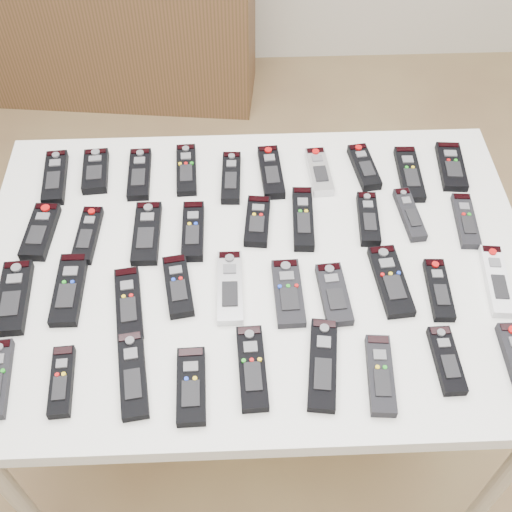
{
  "coord_description": "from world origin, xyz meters",
  "views": [
    {
      "loc": [
        0.0,
        -0.88,
        1.91
      ],
      "look_at": [
        0.04,
        0.02,
        0.8
      ],
      "focal_mm": 45.0,
      "sensor_mm": 36.0,
      "label": 1
    }
  ],
  "objects_px": {
    "remote_15": "(303,219)",
    "remote_33": "(252,368)",
    "remote_20": "(69,289)",
    "remote_19": "(14,297)",
    "remote_5": "(271,172)",
    "remote_10": "(40,231)",
    "remote_14": "(257,221)",
    "remote_18": "(466,221)",
    "remote_8": "(409,174)",
    "remote_4": "(231,178)",
    "remote_27": "(439,290)",
    "remote_25": "(334,294)",
    "remote_22": "(178,286)",
    "remote_13": "(193,231)",
    "sideboard": "(61,7)",
    "remote_11": "(88,235)",
    "remote_31": "(133,375)",
    "remote_6": "(319,172)",
    "remote_1": "(96,171)",
    "remote_16": "(368,219)",
    "remote_26": "(391,281)",
    "remote_9": "(451,166)",
    "remote_21": "(129,303)",
    "remote_17": "(409,214)",
    "remote_34": "(323,364)",
    "remote_3": "(186,170)",
    "remote_2": "(139,174)",
    "remote_7": "(364,167)",
    "remote_23": "(230,287)",
    "remote_35": "(380,375)",
    "remote_32": "(191,386)",
    "remote_12": "(147,233)",
    "remote_0": "(55,177)",
    "remote_24": "(288,293)",
    "remote_30": "(62,381)",
    "table": "(256,277)",
    "remote_28": "(497,280)"
  },
  "relations": [
    {
      "from": "remote_31",
      "to": "remote_35",
      "type": "height_order",
      "value": "remote_35"
    },
    {
      "from": "remote_15",
      "to": "remote_26",
      "type": "distance_m",
      "value": 0.26
    },
    {
      "from": "remote_15",
      "to": "remote_22",
      "type": "height_order",
      "value": "same"
    },
    {
      "from": "remote_22",
      "to": "remote_30",
      "type": "height_order",
      "value": "remote_22"
    },
    {
      "from": "remote_14",
      "to": "remote_18",
      "type": "relative_size",
      "value": 0.9
    },
    {
      "from": "remote_5",
      "to": "remote_19",
      "type": "relative_size",
      "value": 0.95
    },
    {
      "from": "remote_27",
      "to": "remote_23",
      "type": "bearing_deg",
      "value": 179.61
    },
    {
      "from": "remote_15",
      "to": "remote_12",
      "type": "bearing_deg",
      "value": -172.4
    },
    {
      "from": "remote_8",
      "to": "remote_4",
      "type": "bearing_deg",
      "value": -178.63
    },
    {
      "from": "remote_3",
      "to": "remote_5",
      "type": "relative_size",
      "value": 1.0
    },
    {
      "from": "remote_9",
      "to": "remote_27",
      "type": "relative_size",
      "value": 1.05
    },
    {
      "from": "remote_4",
      "to": "remote_32",
      "type": "height_order",
      "value": "remote_32"
    },
    {
      "from": "table",
      "to": "remote_19",
      "type": "height_order",
      "value": "remote_19"
    },
    {
      "from": "remote_2",
      "to": "remote_7",
      "type": "xyz_separation_m",
      "value": [
        0.57,
        0.0,
        0.0
      ]
    },
    {
      "from": "remote_24",
      "to": "remote_26",
      "type": "xyz_separation_m",
      "value": [
        0.23,
        0.02,
        0.0
      ]
    },
    {
      "from": "remote_5",
      "to": "remote_20",
      "type": "relative_size",
      "value": 0.95
    },
    {
      "from": "remote_12",
      "to": "remote_26",
      "type": "xyz_separation_m",
      "value": [
        0.54,
        -0.16,
        0.0
      ]
    },
    {
      "from": "remote_22",
      "to": "remote_27",
      "type": "xyz_separation_m",
      "value": [
        0.56,
        -0.03,
        -0.0
      ]
    },
    {
      "from": "remote_4",
      "to": "remote_22",
      "type": "xyz_separation_m",
      "value": [
        -0.12,
        -0.33,
        0.0
      ]
    },
    {
      "from": "remote_27",
      "to": "remote_25",
      "type": "bearing_deg",
      "value": -176.32
    },
    {
      "from": "remote_21",
      "to": "remote_9",
      "type": "bearing_deg",
      "value": 18.84
    },
    {
      "from": "remote_19",
      "to": "remote_13",
      "type": "bearing_deg",
      "value": 21.35
    },
    {
      "from": "remote_31",
      "to": "remote_11",
      "type": "bearing_deg",
      "value": 101.96
    },
    {
      "from": "remote_20",
      "to": "remote_19",
      "type": "bearing_deg",
      "value": -170.79
    },
    {
      "from": "remote_22",
      "to": "remote_20",
      "type": "bearing_deg",
      "value": 170.93
    },
    {
      "from": "sideboard",
      "to": "remote_11",
      "type": "bearing_deg",
      "value": -69.96
    },
    {
      "from": "remote_3",
      "to": "remote_15",
      "type": "xyz_separation_m",
      "value": [
        0.28,
        -0.18,
        0.0
      ]
    },
    {
      "from": "remote_17",
      "to": "remote_33",
      "type": "xyz_separation_m",
      "value": [
        -0.39,
        -0.4,
        0.0
      ]
    },
    {
      "from": "remote_0",
      "to": "remote_7",
      "type": "relative_size",
      "value": 1.17
    },
    {
      "from": "sideboard",
      "to": "remote_20",
      "type": "relative_size",
      "value": 9.21
    },
    {
      "from": "remote_18",
      "to": "remote_7",
      "type": "bearing_deg",
      "value": 142.57
    },
    {
      "from": "sideboard",
      "to": "remote_11",
      "type": "distance_m",
      "value": 1.76
    },
    {
      "from": "remote_9",
      "to": "remote_23",
      "type": "relative_size",
      "value": 0.88
    },
    {
      "from": "remote_0",
      "to": "remote_28",
      "type": "xyz_separation_m",
      "value": [
        1.01,
        -0.36,
        -0.0
      ]
    },
    {
      "from": "remote_6",
      "to": "remote_10",
      "type": "height_order",
      "value": "same"
    },
    {
      "from": "remote_35",
      "to": "remote_19",
      "type": "bearing_deg",
      "value": 168.53
    },
    {
      "from": "remote_8",
      "to": "remote_17",
      "type": "height_order",
      "value": "same"
    },
    {
      "from": "remote_5",
      "to": "remote_10",
      "type": "height_order",
      "value": "same"
    },
    {
      "from": "remote_31",
      "to": "remote_34",
      "type": "bearing_deg",
      "value": -6.76
    },
    {
      "from": "remote_10",
      "to": "remote_12",
      "type": "xyz_separation_m",
      "value": [
        0.25,
        -0.01,
        -0.0
      ]
    },
    {
      "from": "remote_0",
      "to": "remote_12",
      "type": "height_order",
      "value": "remote_0"
    },
    {
      "from": "remote_1",
      "to": "remote_16",
      "type": "distance_m",
      "value": 0.69
    },
    {
      "from": "remote_35",
      "to": "remote_5",
      "type": "bearing_deg",
      "value": 111.85
    },
    {
      "from": "remote_31",
      "to": "remote_32",
      "type": "xyz_separation_m",
      "value": [
        0.11,
        -0.03,
        0.0
      ]
    },
    {
      "from": "remote_22",
      "to": "remote_23",
      "type": "distance_m",
      "value": 0.11
    },
    {
      "from": "remote_15",
      "to": "remote_33",
      "type": "height_order",
      "value": "remote_15"
    },
    {
      "from": "sideboard",
      "to": "remote_34",
      "type": "bearing_deg",
      "value": -59.38
    },
    {
      "from": "remote_25",
      "to": "remote_26",
      "type": "relative_size",
      "value": 0.83
    },
    {
      "from": "remote_8",
      "to": "remote_18",
      "type": "xyz_separation_m",
      "value": [
        0.1,
        -0.16,
        -0.0
      ]
    },
    {
      "from": "remote_5",
      "to": "remote_18",
      "type": "height_order",
      "value": "remote_5"
    }
  ]
}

